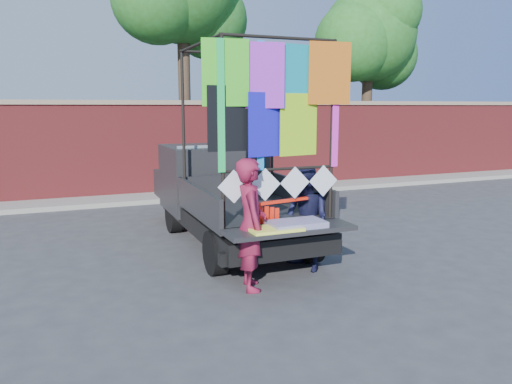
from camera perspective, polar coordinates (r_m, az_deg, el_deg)
name	(u,v)px	position (r m, az deg, el deg)	size (l,w,h in m)	color
ground	(257,269)	(7.69, 0.09, -8.78)	(90.00, 90.00, 0.00)	#38383A
brick_wall	(161,147)	(14.07, -10.79, 5.03)	(30.00, 0.45, 2.61)	maroon
curb	(168,197)	(13.55, -10.03, -0.53)	(30.00, 1.20, 0.12)	gray
tree_right	(371,38)	(18.22, 13.00, 16.80)	(4.20, 3.30, 6.62)	#38281C
pickup_truck	(221,192)	(9.45, -4.01, 0.01)	(2.13, 5.35, 3.37)	black
woman	(251,224)	(6.66, -0.61, -3.73)	(0.65, 0.43, 1.78)	maroon
man	(306,219)	(7.50, 5.78, -3.10)	(0.76, 0.59, 1.56)	#161737
streamer_bundle	(274,216)	(7.00, 2.03, -2.72)	(0.96, 0.23, 0.66)	#FF240D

